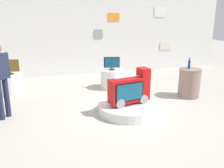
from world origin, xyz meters
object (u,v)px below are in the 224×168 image
at_px(novelty_firetruck_tv, 130,90).
at_px(display_pedestal_center_rear, 112,79).
at_px(main_display_pedestal, 129,108).
at_px(display_pedestal_left_rear, 12,84).
at_px(shopper_browsing_near_truck, 0,75).
at_px(bottle_on_side_table, 189,64).
at_px(tv_on_center_rear, 112,63).
at_px(tv_on_left_rear, 10,66).
at_px(side_table_round, 189,83).

distance_m(novelty_firetruck_tv, display_pedestal_center_rear, 2.11).
height_order(main_display_pedestal, display_pedestal_left_rear, display_pedestal_left_rear).
bearing_deg(shopper_browsing_near_truck, bottle_on_side_table, 0.90).
xyz_separation_m(display_pedestal_left_rear, shopper_browsing_near_truck, (-0.01, -1.84, 0.71)).
distance_m(display_pedestal_left_rear, tv_on_center_rear, 3.12).
relative_size(tv_on_center_rear, shopper_browsing_near_truck, 0.29).
bearing_deg(bottle_on_side_table, display_pedestal_left_rear, 160.25).
relative_size(display_pedestal_left_rear, shopper_browsing_near_truck, 0.40).
distance_m(novelty_firetruck_tv, tv_on_left_rear, 3.74).
relative_size(novelty_firetruck_tv, tv_on_center_rear, 2.11).
height_order(side_table_round, bottle_on_side_table, bottle_on_side_table).
bearing_deg(main_display_pedestal, novelty_firetruck_tv, -8.12).
bearing_deg(display_pedestal_center_rear, tv_on_left_rear, 174.40).
xyz_separation_m(display_pedestal_center_rear, tv_on_center_rear, (0.00, -0.00, 0.53)).
distance_m(tv_on_center_rear, shopper_browsing_near_truck, 3.43).
bearing_deg(shopper_browsing_near_truck, display_pedestal_left_rear, 89.73).
height_order(main_display_pedestal, tv_on_left_rear, tv_on_left_rear).
bearing_deg(display_pedestal_left_rear, tv_on_center_rear, -5.75).
bearing_deg(side_table_round, shopper_browsing_near_truck, -179.41).
bearing_deg(display_pedestal_center_rear, shopper_browsing_near_truck, -153.40).
relative_size(display_pedestal_left_rear, bottle_on_side_table, 2.14).
bearing_deg(shopper_browsing_near_truck, side_table_round, 0.59).
bearing_deg(tv_on_center_rear, novelty_firetruck_tv, -95.13).
distance_m(main_display_pedestal, shopper_browsing_near_truck, 3.05).
bearing_deg(tv_on_left_rear, main_display_pedestal, -39.92).
height_order(tv_on_left_rear, bottle_on_side_table, bottle_on_side_table).
height_order(display_pedestal_center_rear, side_table_round, side_table_round).
distance_m(display_pedestal_center_rear, tv_on_center_rear, 0.53).
xyz_separation_m(tv_on_left_rear, bottle_on_side_table, (4.90, -1.76, 0.10)).
height_order(tv_on_center_rear, side_table_round, tv_on_center_rear).
bearing_deg(main_display_pedestal, bottle_on_side_table, 16.94).
bearing_deg(display_pedestal_center_rear, novelty_firetruck_tv, -95.09).
xyz_separation_m(bottle_on_side_table, shopper_browsing_near_truck, (-4.91, -0.08, 0.05)).
bearing_deg(bottle_on_side_table, shopper_browsing_near_truck, -179.10).
bearing_deg(tv_on_left_rear, shopper_browsing_near_truck, -90.30).
xyz_separation_m(display_pedestal_center_rear, bottle_on_side_table, (1.85, -1.46, 0.66)).
bearing_deg(main_display_pedestal, tv_on_center_rear, 84.30).
relative_size(bottle_on_side_table, shopper_browsing_near_truck, 0.19).
height_order(display_pedestal_left_rear, side_table_round, side_table_round).
height_order(tv_on_left_rear, tv_on_center_rear, tv_on_left_rear).
bearing_deg(shopper_browsing_near_truck, tv_on_center_rear, 26.53).
relative_size(tv_on_left_rear, side_table_round, 0.69).
distance_m(bottle_on_side_table, shopper_browsing_near_truck, 4.92).
bearing_deg(display_pedestal_left_rear, main_display_pedestal, -39.96).
height_order(novelty_firetruck_tv, display_pedestal_center_rear, novelty_firetruck_tv).
xyz_separation_m(display_pedestal_left_rear, tv_on_center_rear, (3.06, -0.31, 0.53)).
bearing_deg(tv_on_center_rear, tv_on_left_rear, 174.33).
xyz_separation_m(side_table_round, bottle_on_side_table, (-0.04, 0.03, 0.54)).
distance_m(side_table_round, shopper_browsing_near_truck, 4.99).
relative_size(side_table_round, shopper_browsing_near_truck, 0.49).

